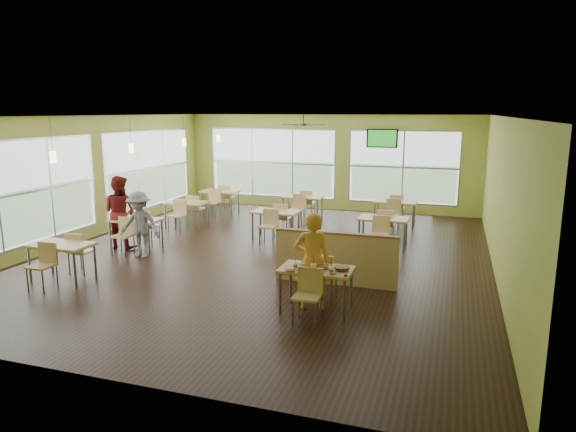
# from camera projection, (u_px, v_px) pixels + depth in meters

# --- Properties ---
(room) EXTENTS (12.00, 12.04, 3.20)m
(room) POSITION_uv_depth(u_px,v_px,m) (266.00, 187.00, 11.74)
(room) COLOR black
(room) RESTS_ON ground
(window_bays) EXTENTS (9.24, 10.24, 2.38)m
(window_bays) POSITION_uv_depth(u_px,v_px,m) (219.00, 173.00, 15.43)
(window_bays) COLOR white
(window_bays) RESTS_ON room
(main_table) EXTENTS (1.22, 1.52, 0.87)m
(main_table) POSITION_uv_depth(u_px,v_px,m) (316.00, 275.00, 8.53)
(main_table) COLOR #DDB877
(main_table) RESTS_ON floor
(half_wall_divider) EXTENTS (2.40, 0.14, 1.04)m
(half_wall_divider) POSITION_uv_depth(u_px,v_px,m) (336.00, 258.00, 9.91)
(half_wall_divider) COLOR #DDB877
(half_wall_divider) RESTS_ON floor
(dining_tables) EXTENTS (6.92, 8.72, 0.87)m
(dining_tables) POSITION_uv_depth(u_px,v_px,m) (252.00, 212.00, 13.85)
(dining_tables) COLOR #DDB877
(dining_tables) RESTS_ON floor
(pendant_lights) EXTENTS (0.11, 7.31, 0.86)m
(pendant_lights) POSITION_uv_depth(u_px,v_px,m) (158.00, 145.00, 13.17)
(pendant_lights) COLOR #2D2119
(pendant_lights) RESTS_ON ceiling
(ceiling_fan) EXTENTS (1.25, 1.25, 0.29)m
(ceiling_fan) POSITION_uv_depth(u_px,v_px,m) (303.00, 124.00, 14.27)
(ceiling_fan) COLOR #2D2119
(ceiling_fan) RESTS_ON ceiling
(tv_backwall) EXTENTS (1.00, 0.07, 0.60)m
(tv_backwall) POSITION_uv_depth(u_px,v_px,m) (382.00, 138.00, 16.52)
(tv_backwall) COLOR black
(tv_backwall) RESTS_ON wall_back
(man_plaid) EXTENTS (0.70, 0.56, 1.68)m
(man_plaid) POSITION_uv_depth(u_px,v_px,m) (312.00, 261.00, 8.59)
(man_plaid) COLOR #CE5C16
(man_plaid) RESTS_ON floor
(patron_maroon) EXTENTS (0.91, 0.73, 1.79)m
(patron_maroon) POSITION_uv_depth(u_px,v_px,m) (120.00, 212.00, 12.50)
(patron_maroon) COLOR maroon
(patron_maroon) RESTS_ON floor
(patron_grey) EXTENTS (1.01, 0.61, 1.53)m
(patron_grey) POSITION_uv_depth(u_px,v_px,m) (140.00, 224.00, 11.74)
(patron_grey) COLOR slate
(patron_grey) RESTS_ON floor
(cup_blue) EXTENTS (0.08, 0.08, 0.30)m
(cup_blue) POSITION_uv_depth(u_px,v_px,m) (295.00, 265.00, 8.46)
(cup_blue) COLOR white
(cup_blue) RESTS_ON main_table
(cup_yellow) EXTENTS (0.09, 0.09, 0.34)m
(cup_yellow) POSITION_uv_depth(u_px,v_px,m) (302.00, 267.00, 8.37)
(cup_yellow) COLOR white
(cup_yellow) RESTS_ON main_table
(cup_red_near) EXTENTS (0.10, 0.10, 0.36)m
(cup_red_near) POSITION_uv_depth(u_px,v_px,m) (313.00, 268.00, 8.30)
(cup_red_near) COLOR white
(cup_red_near) RESTS_ON main_table
(cup_red_far) EXTENTS (0.08, 0.08, 0.30)m
(cup_red_far) POSITION_uv_depth(u_px,v_px,m) (331.00, 270.00, 8.21)
(cup_red_far) COLOR white
(cup_red_far) RESTS_ON main_table
(food_basket) EXTENTS (0.26, 0.26, 0.06)m
(food_basket) POSITION_uv_depth(u_px,v_px,m) (342.00, 268.00, 8.40)
(food_basket) COLOR black
(food_basket) RESTS_ON main_table
(ketchup_cup) EXTENTS (0.07, 0.07, 0.03)m
(ketchup_cup) POSITION_uv_depth(u_px,v_px,m) (346.00, 275.00, 8.09)
(ketchup_cup) COLOR #B40405
(ketchup_cup) RESTS_ON main_table
(wrapper_left) EXTENTS (0.20, 0.19, 0.04)m
(wrapper_left) POSITION_uv_depth(u_px,v_px,m) (290.00, 270.00, 8.34)
(wrapper_left) COLOR #A97952
(wrapper_left) RESTS_ON main_table
(wrapper_mid) EXTENTS (0.25, 0.23, 0.05)m
(wrapper_mid) POSITION_uv_depth(u_px,v_px,m) (323.00, 267.00, 8.49)
(wrapper_mid) COLOR #A97952
(wrapper_mid) RESTS_ON main_table
(wrapper_right) EXTENTS (0.15, 0.14, 0.03)m
(wrapper_right) POSITION_uv_depth(u_px,v_px,m) (333.00, 273.00, 8.19)
(wrapper_right) COLOR #A97952
(wrapper_right) RESTS_ON main_table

